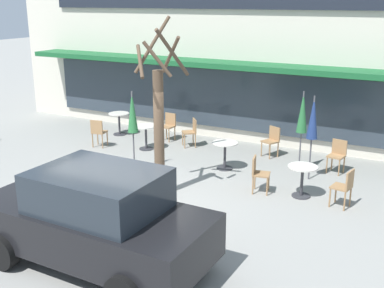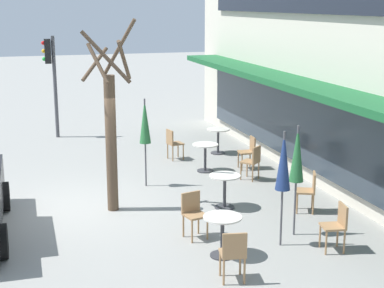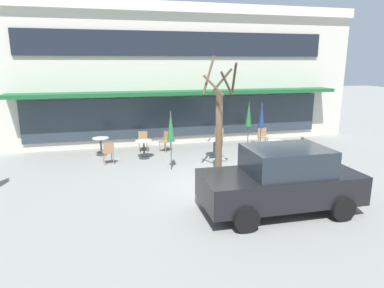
{
  "view_description": "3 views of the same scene",
  "coord_description": "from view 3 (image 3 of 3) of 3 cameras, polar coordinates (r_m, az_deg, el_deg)",
  "views": [
    {
      "loc": [
        5.94,
        -8.18,
        4.49
      ],
      "look_at": [
        0.24,
        2.49,
        0.84
      ],
      "focal_mm": 45.0,
      "sensor_mm": 36.0,
      "label": 1
    },
    {
      "loc": [
        12.5,
        -1.02,
        4.45
      ],
      "look_at": [
        -0.29,
        2.86,
        1.23
      ],
      "focal_mm": 55.0,
      "sensor_mm": 36.0,
      "label": 2
    },
    {
      "loc": [
        -3.47,
        -10.09,
        3.93
      ],
      "look_at": [
        -0.33,
        2.44,
        0.82
      ],
      "focal_mm": 32.0,
      "sensor_mm": 36.0,
      "label": 3
    }
  ],
  "objects": [
    {
      "name": "building_facade",
      "position": [
        20.36,
        -4.34,
        11.69
      ],
      "size": [
        17.96,
        9.1,
        6.58
      ],
      "color": "beige",
      "rests_on": "ground"
    },
    {
      "name": "cafe_chair_5",
      "position": [
        15.54,
        -8.17,
        0.73
      ],
      "size": [
        0.43,
        0.43,
        0.89
      ],
      "color": "#9E754C",
      "rests_on": "ground"
    },
    {
      "name": "cafe_chair_0",
      "position": [
        16.52,
        11.66,
        1.35
      ],
      "size": [
        0.46,
        0.46,
        0.89
      ],
      "color": "#9E754C",
      "rests_on": "ground"
    },
    {
      "name": "parked_sedan",
      "position": [
        9.43,
        14.66,
        -5.81
      ],
      "size": [
        4.22,
        2.06,
        1.76
      ],
      "color": "black",
      "rests_on": "ground"
    },
    {
      "name": "cafe_table_near_wall",
      "position": [
        15.22,
        -14.94,
        0.1
      ],
      "size": [
        0.7,
        0.7,
        0.76
      ],
      "color": "#333338",
      "rests_on": "ground"
    },
    {
      "name": "patio_umbrella_green_folded",
      "position": [
        12.46,
        -3.57,
        2.85
      ],
      "size": [
        0.28,
        0.28,
        2.2
      ],
      "color": "#4C4C51",
      "rests_on": "ground"
    },
    {
      "name": "street_tree",
      "position": [
        11.77,
        4.55,
        3.17
      ],
      "size": [
        1.25,
        1.24,
        4.14
      ],
      "color": "brown",
      "rests_on": "ground"
    },
    {
      "name": "cafe_table_by_tree",
      "position": [
        14.44,
        3.71,
        -0.17
      ],
      "size": [
        0.7,
        0.7,
        0.76
      ],
      "color": "#333338",
      "rests_on": "ground"
    },
    {
      "name": "cafe_table_streetside",
      "position": [
        14.34,
        -8.02,
        -0.38
      ],
      "size": [
        0.7,
        0.7,
        0.76
      ],
      "color": "#333338",
      "rests_on": "ground"
    },
    {
      "name": "cafe_chair_6",
      "position": [
        13.9,
        10.65,
        -0.89
      ],
      "size": [
        0.48,
        0.48,
        0.89
      ],
      "color": "#9E754C",
      "rests_on": "ground"
    },
    {
      "name": "patio_umbrella_corner_open",
      "position": [
        15.33,
        11.52,
        4.62
      ],
      "size": [
        0.28,
        0.28,
        2.2
      ],
      "color": "#4C4C51",
      "rests_on": "ground"
    },
    {
      "name": "cafe_chair_3",
      "position": [
        13.77,
        -13.78,
        -1.18
      ],
      "size": [
        0.47,
        0.47,
        0.89
      ],
      "color": "#9E754C",
      "rests_on": "ground"
    },
    {
      "name": "ground_plane",
      "position": [
        11.37,
        4.64,
        -6.75
      ],
      "size": [
        80.0,
        80.0,
        0.0
      ],
      "primitive_type": "plane",
      "color": "gray"
    },
    {
      "name": "cafe_chair_4",
      "position": [
        16.22,
        4.52,
        1.36
      ],
      "size": [
        0.53,
        0.53,
        0.89
      ],
      "color": "#9E754C",
      "rests_on": "ground"
    },
    {
      "name": "cafe_table_mid_patio",
      "position": [
        14.54,
        13.88,
        -0.45
      ],
      "size": [
        0.7,
        0.7,
        0.76
      ],
      "color": "#333338",
      "rests_on": "ground"
    },
    {
      "name": "cafe_chair_1",
      "position": [
        15.37,
        -4.32,
        0.69
      ],
      "size": [
        0.56,
        0.56,
        0.89
      ],
      "color": "#9E754C",
      "rests_on": "ground"
    },
    {
      "name": "cafe_chair_2",
      "position": [
        14.89,
        17.6,
        -0.34
      ],
      "size": [
        0.46,
        0.46,
        0.89
      ],
      "color": "#9E754C",
      "rests_on": "ground"
    },
    {
      "name": "patio_umbrella_cream_folded",
      "position": [
        15.59,
        9.44,
        4.86
      ],
      "size": [
        0.28,
        0.28,
        2.2
      ],
      "color": "#4C4C51",
      "rests_on": "ground"
    }
  ]
}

